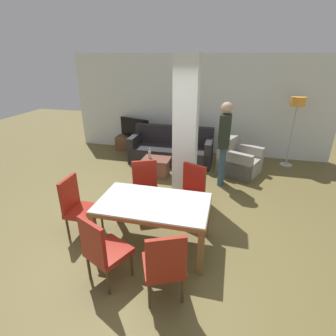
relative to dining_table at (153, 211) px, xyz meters
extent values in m
plane|color=brown|center=(0.00, 0.00, -0.59)|extent=(18.00, 18.00, 0.00)
cube|color=silver|center=(0.00, 4.28, 0.76)|extent=(7.20, 0.06, 2.70)
cube|color=brown|center=(-0.39, 4.24, 1.01)|extent=(0.44, 0.02, 0.36)
cube|color=#B26633|center=(-0.39, 4.23, 1.01)|extent=(0.40, 0.01, 0.32)
cube|color=silver|center=(0.16, 1.62, 0.76)|extent=(0.43, 0.37, 2.70)
cube|color=olive|center=(0.00, -0.44, 0.11)|extent=(1.59, 0.06, 0.06)
cube|color=olive|center=(0.00, 0.44, 0.11)|extent=(1.59, 0.06, 0.06)
cube|color=olive|center=(-0.77, 0.00, 0.11)|extent=(0.06, 0.81, 0.06)
cube|color=olive|center=(0.77, 0.00, 0.11)|extent=(0.06, 0.81, 0.06)
cube|color=silver|center=(0.00, 0.00, 0.14)|extent=(1.57, 0.91, 0.01)
cube|color=olive|center=(-0.75, -0.42, -0.26)|extent=(0.08, 0.08, 0.67)
cube|color=olive|center=(0.75, -0.42, -0.26)|extent=(0.08, 0.08, 0.67)
cube|color=olive|center=(-0.75, 0.42, -0.26)|extent=(0.08, 0.08, 0.67)
cube|color=olive|center=(0.75, 0.42, -0.26)|extent=(0.08, 0.08, 0.67)
cube|color=maroon|center=(-0.36, -0.75, -0.18)|extent=(0.61, 0.61, 0.07)
cube|color=maroon|center=(-0.45, -0.93, 0.11)|extent=(0.42, 0.23, 0.51)
cylinder|color=#48381F|center=(-0.45, -0.50, -0.40)|extent=(0.04, 0.04, 0.37)
cylinder|color=#48381F|center=(-0.11, -0.66, -0.40)|extent=(0.04, 0.04, 0.37)
cylinder|color=#48381F|center=(-0.61, -0.84, -0.40)|extent=(0.04, 0.04, 0.37)
cylinder|color=#48381F|center=(-0.27, -1.00, -0.40)|extent=(0.04, 0.04, 0.37)
cube|color=maroon|center=(0.36, -0.81, -0.18)|extent=(0.61, 0.61, 0.07)
cube|color=maroon|center=(0.44, -1.00, 0.11)|extent=(0.42, 0.22, 0.51)
cylinder|color=#48381F|center=(0.11, -0.72, -0.40)|extent=(0.04, 0.04, 0.37)
cylinder|color=#48381F|center=(0.46, -0.56, -0.40)|extent=(0.04, 0.04, 0.37)
cylinder|color=#48381F|center=(0.26, -1.06, -0.40)|extent=(0.04, 0.04, 0.37)
cylinder|color=#48381F|center=(0.61, -0.91, -0.40)|extent=(0.04, 0.04, 0.37)
cube|color=maroon|center=(-0.36, 0.77, -0.18)|extent=(0.61, 0.61, 0.07)
cube|color=maroon|center=(-0.45, 0.95, 0.11)|extent=(0.42, 0.23, 0.51)
cylinder|color=#48381F|center=(-0.11, 0.67, -0.40)|extent=(0.04, 0.04, 0.37)
cylinder|color=#48381F|center=(-0.45, 0.51, -0.40)|extent=(0.04, 0.04, 0.37)
cylinder|color=#48381F|center=(-0.27, 1.02, -0.40)|extent=(0.04, 0.04, 0.37)
cylinder|color=#48381F|center=(-0.61, 0.86, -0.40)|extent=(0.04, 0.04, 0.37)
cube|color=maroon|center=(0.36, 0.80, -0.18)|extent=(0.61, 0.61, 0.07)
cube|color=maroon|center=(0.44, 0.99, 0.11)|extent=(0.42, 0.22, 0.51)
cylinder|color=#48381F|center=(0.45, 0.55, -0.40)|extent=(0.04, 0.04, 0.37)
cylinder|color=#48381F|center=(0.11, 0.71, -0.40)|extent=(0.04, 0.04, 0.37)
cylinder|color=#48381F|center=(0.61, 0.90, -0.40)|extent=(0.04, 0.04, 0.37)
cylinder|color=#48381F|center=(0.26, 1.05, -0.40)|extent=(0.04, 0.04, 0.37)
cube|color=#9E2114|center=(-1.14, 0.00, -0.18)|extent=(0.46, 0.46, 0.07)
cube|color=#9E2114|center=(-1.35, 0.00, 0.11)|extent=(0.05, 0.44, 0.51)
cylinder|color=#48381F|center=(-0.95, 0.19, -0.40)|extent=(0.04, 0.04, 0.37)
cylinder|color=#48381F|center=(-0.95, -0.19, -0.40)|extent=(0.04, 0.04, 0.37)
cylinder|color=#48381F|center=(-1.33, 0.19, -0.40)|extent=(0.04, 0.04, 0.37)
cylinder|color=#48381F|center=(-1.33, -0.19, -0.40)|extent=(0.04, 0.04, 0.37)
cube|color=#252225|center=(-0.51, 3.32, -0.38)|extent=(2.14, 0.89, 0.42)
cube|color=#252225|center=(-0.51, 3.68, 0.07)|extent=(2.14, 0.18, 0.48)
cube|color=#252225|center=(0.48, 3.32, -0.25)|extent=(0.16, 0.89, 0.69)
cube|color=#252225|center=(-1.50, 3.32, -0.25)|extent=(0.16, 0.89, 0.69)
cube|color=#9F9A8E|center=(1.26, 2.99, -0.39)|extent=(1.11, 1.08, 0.40)
cube|color=#9F9A8E|center=(0.96, 3.12, 0.02)|extent=(0.49, 0.81, 0.42)
cube|color=#9F9A8E|center=(1.40, 3.29, -0.27)|extent=(0.83, 0.48, 0.63)
cube|color=#9F9A8E|center=(1.13, 2.69, -0.27)|extent=(0.83, 0.48, 0.63)
cube|color=brown|center=(-0.64, 2.38, -0.17)|extent=(0.63, 0.47, 0.04)
cube|color=brown|center=(-0.64, 2.38, -0.39)|extent=(0.55, 0.39, 0.40)
cylinder|color=#B2B7BC|center=(-0.80, 2.37, -0.07)|extent=(0.06, 0.06, 0.17)
cylinder|color=#B2B7BC|center=(-0.80, 2.37, 0.05)|extent=(0.02, 0.02, 0.06)
cylinder|color=#B7B7BC|center=(-0.80, 2.37, 0.09)|extent=(0.03, 0.03, 0.01)
cube|color=brown|center=(-1.77, 4.00, -0.39)|extent=(1.15, 0.40, 0.40)
cube|color=black|center=(-1.77, 4.00, -0.17)|extent=(0.44, 0.31, 0.03)
cube|color=black|center=(-1.77, 4.00, 0.11)|extent=(0.96, 0.36, 0.53)
cylinder|color=#B7B7BC|center=(2.47, 3.81, -0.58)|extent=(0.31, 0.31, 0.02)
cylinder|color=#B7B7BC|center=(2.47, 3.81, 0.19)|extent=(0.04, 0.04, 1.51)
cylinder|color=#F29E38|center=(2.47, 3.81, 1.05)|extent=(0.34, 0.34, 0.22)
cylinder|color=#334F62|center=(0.86, 2.23, -0.15)|extent=(0.13, 0.13, 0.87)
cylinder|color=#334F62|center=(0.87, 2.40, -0.15)|extent=(0.13, 0.13, 0.87)
cube|color=#232B1E|center=(0.86, 2.31, 0.63)|extent=(0.24, 0.39, 0.69)
sphere|color=tan|center=(0.86, 2.31, 1.09)|extent=(0.24, 0.24, 0.24)
camera|label=1|loc=(0.96, -3.07, 2.07)|focal=28.00mm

